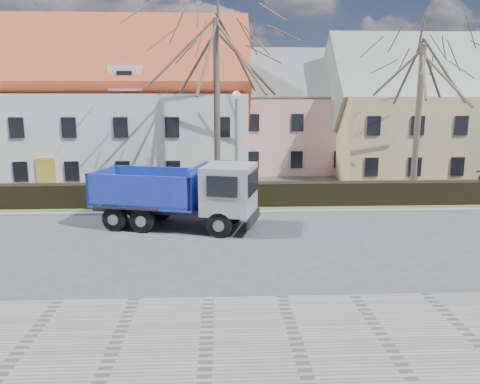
{
  "coord_description": "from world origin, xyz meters",
  "views": [
    {
      "loc": [
        -1.84,
        -19.23,
        6.03
      ],
      "look_at": [
        -0.91,
        2.37,
        1.6
      ],
      "focal_mm": 35.0,
      "sensor_mm": 36.0,
      "label": 1
    }
  ],
  "objects_px": {
    "cart_frame": "(202,211)",
    "parked_car_a": "(131,183)",
    "streetlight": "(236,148)",
    "dump_truck": "(170,194)"
  },
  "relations": [
    {
      "from": "cart_frame",
      "to": "parked_car_a",
      "type": "bearing_deg",
      "value": 127.26
    },
    {
      "from": "dump_truck",
      "to": "parked_car_a",
      "type": "distance_m",
      "value": 8.48
    },
    {
      "from": "dump_truck",
      "to": "streetlight",
      "type": "xyz_separation_m",
      "value": [
        3.28,
        4.82,
        1.64
      ]
    },
    {
      "from": "dump_truck",
      "to": "cart_frame",
      "type": "relative_size",
      "value": 10.29
    },
    {
      "from": "parked_car_a",
      "to": "cart_frame",
      "type": "bearing_deg",
      "value": -166.21
    },
    {
      "from": "streetlight",
      "to": "cart_frame",
      "type": "xyz_separation_m",
      "value": [
        -1.84,
        -3.19,
        -2.86
      ]
    },
    {
      "from": "cart_frame",
      "to": "parked_car_a",
      "type": "relative_size",
      "value": 0.18
    },
    {
      "from": "streetlight",
      "to": "cart_frame",
      "type": "relative_size",
      "value": 8.43
    },
    {
      "from": "parked_car_a",
      "to": "streetlight",
      "type": "bearing_deg",
      "value": -137.93
    },
    {
      "from": "streetlight",
      "to": "cart_frame",
      "type": "height_order",
      "value": "streetlight"
    }
  ]
}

